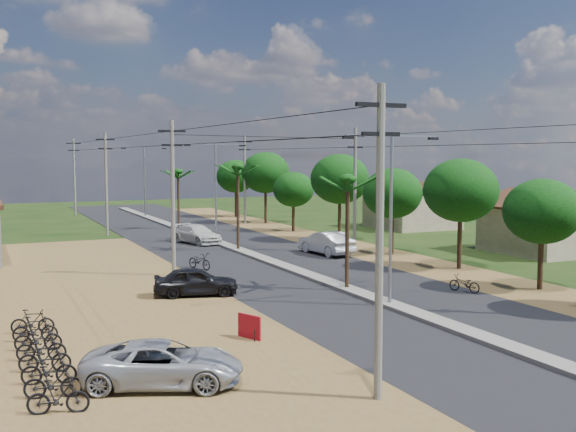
# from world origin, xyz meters

# --- Properties ---
(ground) EXTENTS (160.00, 160.00, 0.00)m
(ground) POSITION_xyz_m (0.00, 0.00, 0.00)
(ground) COLOR black
(ground) RESTS_ON ground
(road) EXTENTS (12.00, 110.00, 0.04)m
(road) POSITION_xyz_m (0.00, 15.00, 0.02)
(road) COLOR black
(road) RESTS_ON ground
(median) EXTENTS (1.00, 90.00, 0.18)m
(median) POSITION_xyz_m (0.00, 18.00, 0.09)
(median) COLOR #605E56
(median) RESTS_ON ground
(dirt_lot_west) EXTENTS (18.00, 46.00, 0.04)m
(dirt_lot_west) POSITION_xyz_m (-15.00, 8.00, 0.02)
(dirt_lot_west) COLOR brown
(dirt_lot_west) RESTS_ON ground
(dirt_shoulder_east) EXTENTS (5.00, 90.00, 0.03)m
(dirt_shoulder_east) POSITION_xyz_m (8.50, 15.00, 0.01)
(dirt_shoulder_east) COLOR brown
(dirt_shoulder_east) RESTS_ON ground
(house_east_near) EXTENTS (7.60, 7.50, 4.60)m
(house_east_near) POSITION_xyz_m (20.00, 10.00, 2.39)
(house_east_near) COLOR gray
(house_east_near) RESTS_ON ground
(house_east_far) EXTENTS (7.60, 7.50, 4.60)m
(house_east_far) POSITION_xyz_m (21.00, 28.00, 2.39)
(house_east_far) COLOR gray
(house_east_far) RESTS_ON ground
(tree_east_b) EXTENTS (4.00, 4.00, 5.83)m
(tree_east_b) POSITION_xyz_m (9.30, 0.00, 4.11)
(tree_east_b) COLOR black
(tree_east_b) RESTS_ON ground
(tree_east_c) EXTENTS (4.60, 4.60, 6.83)m
(tree_east_c) POSITION_xyz_m (9.70, 7.00, 4.86)
(tree_east_c) COLOR black
(tree_east_c) RESTS_ON ground
(tree_east_d) EXTENTS (4.20, 4.20, 6.13)m
(tree_east_d) POSITION_xyz_m (9.40, 14.00, 4.34)
(tree_east_d) COLOR black
(tree_east_d) RESTS_ON ground
(tree_east_e) EXTENTS (4.80, 4.80, 7.14)m
(tree_east_e) POSITION_xyz_m (9.60, 22.00, 5.09)
(tree_east_e) COLOR black
(tree_east_e) RESTS_ON ground
(tree_east_f) EXTENTS (3.80, 3.80, 5.52)m
(tree_east_f) POSITION_xyz_m (9.20, 30.00, 3.89)
(tree_east_f) COLOR black
(tree_east_f) RESTS_ON ground
(tree_east_g) EXTENTS (5.00, 5.00, 7.38)m
(tree_east_g) POSITION_xyz_m (9.80, 38.00, 5.24)
(tree_east_g) COLOR black
(tree_east_g) RESTS_ON ground
(tree_east_h) EXTENTS (4.40, 4.40, 6.52)m
(tree_east_h) POSITION_xyz_m (9.50, 46.00, 4.64)
(tree_east_h) COLOR black
(tree_east_h) RESTS_ON ground
(palm_median_near) EXTENTS (2.00, 2.00, 6.15)m
(palm_median_near) POSITION_xyz_m (0.00, 4.00, 5.54)
(palm_median_near) COLOR black
(palm_median_near) RESTS_ON ground
(palm_median_mid) EXTENTS (2.00, 2.00, 6.55)m
(palm_median_mid) POSITION_xyz_m (0.00, 20.00, 5.90)
(palm_median_mid) COLOR black
(palm_median_mid) RESTS_ON ground
(palm_median_far) EXTENTS (2.00, 2.00, 5.85)m
(palm_median_far) POSITION_xyz_m (0.00, 36.00, 5.26)
(palm_median_far) COLOR black
(palm_median_far) RESTS_ON ground
(streetlight_near) EXTENTS (5.10, 0.18, 8.00)m
(streetlight_near) POSITION_xyz_m (0.00, 0.00, 4.79)
(streetlight_near) COLOR gray
(streetlight_near) RESTS_ON ground
(streetlight_mid) EXTENTS (5.10, 0.18, 8.00)m
(streetlight_mid) POSITION_xyz_m (0.00, 25.00, 4.79)
(streetlight_mid) COLOR gray
(streetlight_mid) RESTS_ON ground
(streetlight_far) EXTENTS (5.10, 0.18, 8.00)m
(streetlight_far) POSITION_xyz_m (0.00, 50.00, 4.79)
(streetlight_far) COLOR gray
(streetlight_far) RESTS_ON ground
(utility_pole_w_a) EXTENTS (1.60, 0.24, 9.00)m
(utility_pole_w_a) POSITION_xyz_m (-7.00, -10.00, 4.76)
(utility_pole_w_a) COLOR #605E56
(utility_pole_w_a) RESTS_ON ground
(utility_pole_w_b) EXTENTS (1.60, 0.24, 9.00)m
(utility_pole_w_b) POSITION_xyz_m (-7.00, 12.00, 4.76)
(utility_pole_w_b) COLOR #605E56
(utility_pole_w_b) RESTS_ON ground
(utility_pole_w_c) EXTENTS (1.60, 0.24, 9.00)m
(utility_pole_w_c) POSITION_xyz_m (-7.00, 34.00, 4.76)
(utility_pole_w_c) COLOR #605E56
(utility_pole_w_c) RESTS_ON ground
(utility_pole_w_d) EXTENTS (1.60, 0.24, 9.00)m
(utility_pole_w_d) POSITION_xyz_m (-7.00, 55.00, 4.76)
(utility_pole_w_d) COLOR #605E56
(utility_pole_w_d) RESTS_ON ground
(utility_pole_e_b) EXTENTS (1.60, 0.24, 9.00)m
(utility_pole_e_b) POSITION_xyz_m (7.50, 16.00, 4.76)
(utility_pole_e_b) COLOR #605E56
(utility_pole_e_b) RESTS_ON ground
(utility_pole_e_c) EXTENTS (1.60, 0.24, 9.00)m
(utility_pole_e_c) POSITION_xyz_m (7.50, 38.00, 4.76)
(utility_pole_e_c) COLOR #605E56
(utility_pole_e_c) RESTS_ON ground
(car_silver_mid) EXTENTS (2.25, 5.10, 1.63)m
(car_silver_mid) POSITION_xyz_m (5.00, 15.70, 0.81)
(car_silver_mid) COLOR #A2A4AA
(car_silver_mid) RESTS_ON ground
(car_white_far) EXTENTS (3.40, 5.37, 1.45)m
(car_white_far) POSITION_xyz_m (-1.50, 25.33, 0.73)
(car_white_far) COLOR #B5B5B1
(car_white_far) RESTS_ON ground
(car_parked_silver) EXTENTS (5.32, 3.93, 1.34)m
(car_parked_silver) POSITION_xyz_m (-12.30, -6.29, 0.67)
(car_parked_silver) COLOR #A2A4AA
(car_parked_silver) RESTS_ON ground
(car_parked_dark) EXTENTS (4.46, 2.68, 1.42)m
(car_parked_dark) POSITION_xyz_m (-7.50, 6.04, 0.71)
(car_parked_dark) COLOR black
(car_parked_dark) RESTS_ON ground
(moto_rider_east) EXTENTS (1.20, 1.80, 0.89)m
(moto_rider_east) POSITION_xyz_m (5.20, 1.04, 0.45)
(moto_rider_east) COLOR black
(moto_rider_east) RESTS_ON ground
(moto_rider_west_a) EXTENTS (1.38, 2.08, 1.03)m
(moto_rider_west_a) POSITION_xyz_m (-5.00, 13.42, 0.52)
(moto_rider_west_a) COLOR black
(moto_rider_west_a) RESTS_ON ground
(moto_rider_west_b) EXTENTS (0.69, 1.87, 1.10)m
(moto_rider_west_b) POSITION_xyz_m (-2.28, 28.78, 0.55)
(moto_rider_west_b) COLOR black
(moto_rider_west_b) RESTS_ON ground
(roadside_sign) EXTENTS (0.55, 1.10, 0.96)m
(roadside_sign) POSITION_xyz_m (-8.00, -2.50, 0.48)
(roadside_sign) COLOR maroon
(roadside_sign) RESTS_ON ground
(parked_scooter_row) EXTENTS (1.73, 9.98, 1.00)m
(parked_scooter_row) POSITION_xyz_m (-15.46, -2.78, 0.50)
(parked_scooter_row) COLOR black
(parked_scooter_row) RESTS_ON ground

